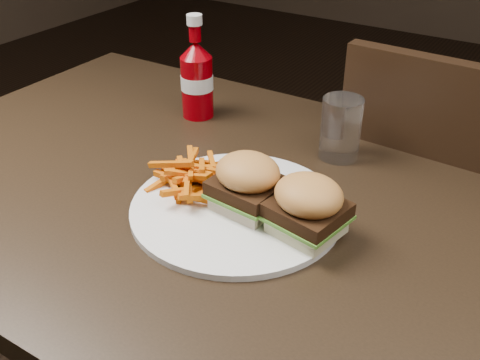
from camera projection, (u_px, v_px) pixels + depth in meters
The scene contains 8 objects.
dining_table at pixel (212, 194), 0.94m from camera, with size 1.20×0.80×0.04m, color black.
chair_far at pixel (456, 245), 1.30m from camera, with size 0.46×0.46×0.04m, color black.
plate at pixel (237, 208), 0.86m from camera, with size 0.32×0.32×0.01m, color white.
sandwich_half_a at pixel (248, 201), 0.85m from camera, with size 0.09×0.08×0.02m, color beige.
sandwich_half_b at pixel (306, 225), 0.79m from camera, with size 0.09×0.08×0.02m, color beige.
fries_pile at pixel (195, 175), 0.89m from camera, with size 0.12×0.12×0.05m, color #C77000, non-canonical shape.
ketchup_bottle at pixel (197, 88), 1.12m from camera, with size 0.06×0.06×0.13m, color #810007.
tumbler at pixel (341, 128), 0.98m from camera, with size 0.07×0.07×0.11m, color white.
Camera 1 is at (0.46, -0.64, 1.24)m, focal length 42.00 mm.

